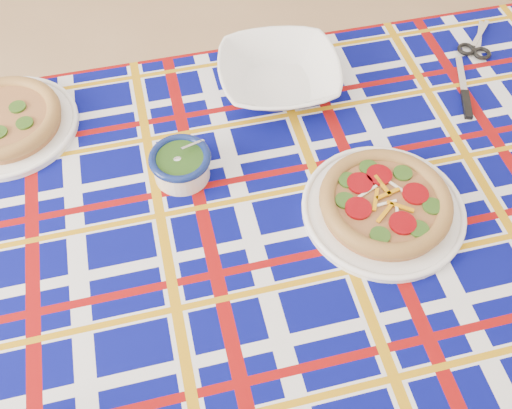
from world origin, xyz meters
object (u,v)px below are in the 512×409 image
object	(u,v)px
main_focaccia_plate	(385,202)
pesto_bowl	(181,163)
serving_bowl	(279,76)
dining_table	(286,234)

from	to	relation	value
main_focaccia_plate	pesto_bowl	distance (m)	0.39
pesto_bowl	main_focaccia_plate	bearing A→B (deg)	-26.61
main_focaccia_plate	serving_bowl	size ratio (longest dim) A/B	1.18
pesto_bowl	serving_bowl	xyz separation A→B (m)	(0.25, 0.20, -0.00)
dining_table	serving_bowl	bearing A→B (deg)	77.94
pesto_bowl	serving_bowl	size ratio (longest dim) A/B	0.45
dining_table	pesto_bowl	bearing A→B (deg)	142.61
dining_table	main_focaccia_plate	distance (m)	0.21
dining_table	main_focaccia_plate	xyz separation A→B (m)	(0.17, -0.04, 0.10)
serving_bowl	dining_table	bearing A→B (deg)	-101.99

